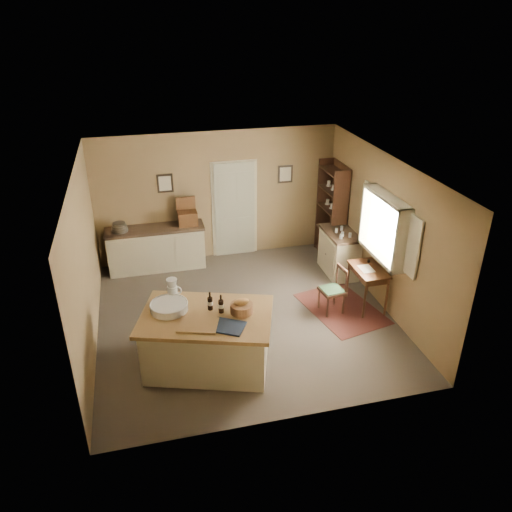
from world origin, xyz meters
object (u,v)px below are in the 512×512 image
at_px(sideboard, 157,247).
at_px(desk_chair, 332,291).
at_px(right_cabinet, 339,252).
at_px(work_island, 207,339).
at_px(shelving_unit, 334,211).
at_px(writing_desk, 368,274).

bearing_deg(sideboard, desk_chair, -39.87).
height_order(desk_chair, right_cabinet, right_cabinet).
height_order(work_island, desk_chair, work_island).
bearing_deg(desk_chair, shelving_unit, 61.09).
xyz_separation_m(right_cabinet, shelving_unit, (0.15, 0.79, 0.56)).
relative_size(sideboard, right_cabinet, 1.97).
bearing_deg(work_island, right_cabinet, 54.92).
relative_size(writing_desk, shelving_unit, 0.40).
xyz_separation_m(work_island, sideboard, (-0.51, 3.35, -0.00)).
bearing_deg(shelving_unit, right_cabinet, -101.07).
bearing_deg(desk_chair, writing_desk, -6.28).
relative_size(writing_desk, desk_chair, 0.98).
bearing_deg(writing_desk, work_island, -162.34).
xyz_separation_m(writing_desk, desk_chair, (-0.67, -0.01, -0.25)).
distance_m(sideboard, right_cabinet, 3.70).
distance_m(work_island, writing_desk, 3.19).
bearing_deg(work_island, writing_desk, 35.82).
bearing_deg(sideboard, writing_desk, -33.94).
relative_size(desk_chair, shelving_unit, 0.41).
distance_m(desk_chair, shelving_unit, 2.33).
bearing_deg(writing_desk, desk_chair, -178.83).
height_order(work_island, writing_desk, work_island).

